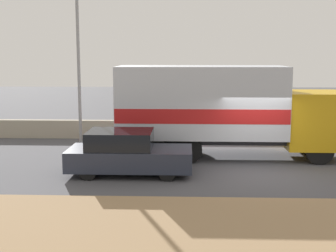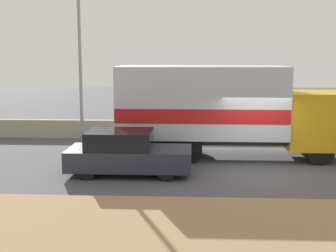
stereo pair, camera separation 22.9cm
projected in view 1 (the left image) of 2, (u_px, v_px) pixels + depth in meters
name	position (u px, v px, depth m)	size (l,w,h in m)	color
ground_plane	(259.00, 172.00, 16.24)	(80.00, 80.00, 0.00)	#47474C
dirt_shoulder_foreground	(292.00, 225.00, 11.19)	(60.00, 4.08, 0.04)	#937551
stone_wall_backdrop	(240.00, 130.00, 22.28)	(60.00, 0.35, 0.88)	#A39984
street_lamp	(78.00, 53.00, 20.94)	(0.56, 0.28, 7.07)	gray
box_truck	(220.00, 108.00, 18.19)	(8.75, 2.58, 3.59)	gold
car_hatchback	(127.00, 153.00, 15.83)	(4.17, 1.84, 1.50)	#282D3D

